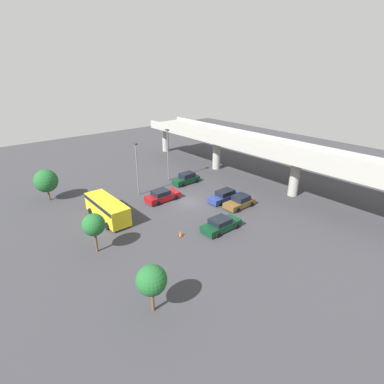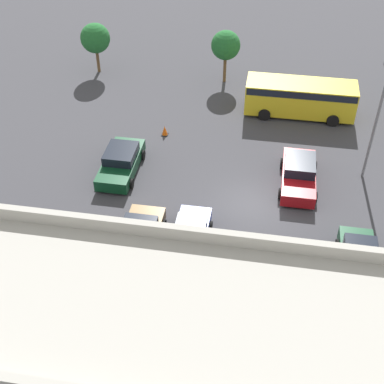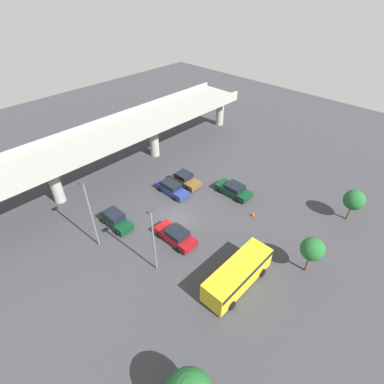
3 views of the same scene
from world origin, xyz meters
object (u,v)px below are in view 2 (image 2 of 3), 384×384
parked_car_1 (299,174)px  parked_car_2 (190,238)px  parked_car_4 (121,162)px  shuttle_bus (300,96)px  traffic_cone (165,131)px  tree_front_centre (226,45)px  parked_car_3 (139,236)px  parked_car_0 (359,261)px  tree_front_far_right (95,38)px  lamp_post_mid_lot (378,114)px

parked_car_1 → parked_car_2: bearing=-40.7°
parked_car_1 → parked_car_4: size_ratio=1.01×
shuttle_bus → traffic_cone: bearing=-154.5°
tree_front_centre → parked_car_3: bearing=83.1°
parked_car_2 → tree_front_centre: (0.37, -18.45, 2.30)m
tree_front_centre → traffic_cone: 9.15m
shuttle_bus → traffic_cone: size_ratio=10.91×
tree_front_centre → traffic_cone: bearing=69.3°
parked_car_0 → parked_car_4: (13.84, -6.16, -0.09)m
parked_car_3 → tree_front_far_right: bearing=23.2°
parked_car_3 → tree_front_far_right: (7.99, -18.69, 2.12)m
parked_car_4 → shuttle_bus: size_ratio=0.62×
traffic_cone → parked_car_2: bearing=108.6°
parked_car_3 → lamp_post_mid_lot: lamp_post_mid_lot is taller
shuttle_bus → traffic_cone: shuttle_bus is taller
parked_car_2 → parked_car_3: (2.62, 0.24, -0.01)m
parked_car_2 → shuttle_bus: size_ratio=0.60×
tree_front_far_right → parked_car_1: bearing=143.3°
parked_car_3 → tree_front_centre: tree_front_centre is taller
parked_car_1 → parked_car_4: (10.83, 0.52, -0.04)m
parked_car_0 → tree_front_centre: bearing=25.5°
parked_car_3 → parked_car_4: size_ratio=0.90×
parked_car_4 → tree_front_far_right: size_ratio=1.19×
parked_car_0 → tree_front_far_right: (19.15, -18.70, 2.05)m
parked_car_3 → lamp_post_mid_lot: (-12.08, -8.07, 3.76)m
parked_car_1 → lamp_post_mid_lot: (-3.93, -1.39, 3.74)m
parked_car_4 → tree_front_far_right: bearing=-157.0°
parked_car_4 → lamp_post_mid_lot: bearing=97.4°
tree_front_far_right → parked_car_2: bearing=119.9°
parked_car_2 → shuttle_bus: shuttle_bus is taller
parked_car_0 → tree_front_far_right: bearing=45.7°
parked_car_2 → traffic_cone: 10.84m
lamp_post_mid_lot → parked_car_0: bearing=83.5°
parked_car_3 → tree_front_centre: bearing=-6.9°
shuttle_bus → tree_front_centre: 7.19m
shuttle_bus → lamp_post_mid_lot: bearing=-59.0°
parked_car_0 → shuttle_bus: 15.09m
parked_car_2 → lamp_post_mid_lot: (-9.46, -7.83, 3.75)m
lamp_post_mid_lot → tree_front_centre: (9.83, -10.61, -1.45)m
parked_car_4 → lamp_post_mid_lot: 15.36m
parked_car_2 → tree_front_centre: bearing=1.1°
parked_car_0 → parked_car_2: bearing=88.3°
parked_car_2 → parked_car_4: bearing=41.9°
parked_car_2 → tree_front_far_right: size_ratio=1.14×
tree_front_far_right → traffic_cone: bearing=131.1°
parked_car_1 → tree_front_centre: bearing=-153.8°
parked_car_2 → tree_front_centre: tree_front_centre is taller
parked_car_3 → lamp_post_mid_lot: size_ratio=0.57×
parked_car_3 → lamp_post_mid_lot: bearing=-56.3°
parked_car_1 → parked_car_3: (8.15, 6.68, -0.02)m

